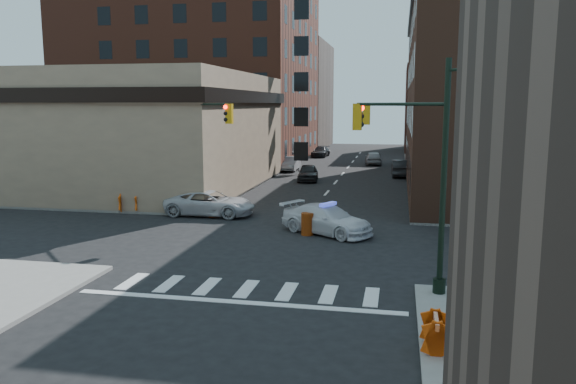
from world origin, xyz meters
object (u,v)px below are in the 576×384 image
at_px(barricade_nw_a, 191,206).
at_px(pedestrian_a, 148,197).
at_px(pickup, 210,203).
at_px(police_car, 327,219).
at_px(parked_car_wfar, 291,164).
at_px(barrel_bank, 213,209).
at_px(pedestrian_b, 110,192).
at_px(barrel_road, 307,224).
at_px(parked_car_enear, 401,168).
at_px(barricade_se_a, 491,299).
at_px(parked_car_wnear, 308,173).

bearing_deg(barricade_nw_a, pedestrian_a, 173.07).
bearing_deg(pickup, barricade_nw_a, 106.29).
xyz_separation_m(pickup, pedestrian_a, (-3.98, -0.01, 0.22)).
height_order(police_car, pedestrian_a, pedestrian_a).
distance_m(parked_car_wfar, barricade_nw_a, 24.11).
distance_m(pickup, barrel_bank, 0.56).
bearing_deg(police_car, pedestrian_b, 104.00).
height_order(barrel_road, barrel_bank, barrel_road).
distance_m(pedestrian_a, barricade_nw_a, 2.89).
bearing_deg(parked_car_wfar, barrel_bank, -90.85).
bearing_deg(parked_car_enear, barricade_nw_a, 57.50).
bearing_deg(barricade_se_a, parked_car_enear, 11.93).
bearing_deg(parked_car_wnear, barricade_nw_a, -110.83).
xyz_separation_m(barrel_road, barricade_nw_a, (-7.72, 3.63, 0.04)).
bearing_deg(barrel_road, barrel_bank, 150.72).
height_order(police_car, pedestrian_b, pedestrian_b).
relative_size(parked_car_wfar, barricade_nw_a, 3.42).
bearing_deg(barrel_bank, barricade_se_a, -44.65).
height_order(parked_car_enear, barrel_road, parked_car_enear).
distance_m(pedestrian_b, barrel_bank, 7.44).
height_order(pedestrian_b, barrel_road, pedestrian_b).
xyz_separation_m(parked_car_wfar, barricade_nw_a, (-1.47, -24.06, -0.08)).
height_order(parked_car_enear, barricade_se_a, parked_car_enear).
distance_m(pedestrian_a, barrel_bank, 4.33).
distance_m(parked_car_wnear, parked_car_wfar, 7.85).
bearing_deg(pedestrian_a, parked_car_wfar, 82.25).
bearing_deg(parked_car_wnear, barrel_bank, -106.12).
bearing_deg(pickup, parked_car_wnear, -10.19).
bearing_deg(parked_car_wnear, barricade_se_a, -76.59).
relative_size(parked_car_wnear, pedestrian_b, 2.22).
xyz_separation_m(parked_car_wnear, barricade_nw_a, (-4.43, -16.79, -0.10)).
bearing_deg(barricade_nw_a, parked_car_enear, 59.15).
height_order(police_car, barricade_se_a, police_car).
distance_m(parked_car_wnear, barrel_bank, 17.15).
height_order(pickup, pedestrian_a, pedestrian_a).
xyz_separation_m(pedestrian_a, barrel_bank, (4.28, -0.40, -0.47)).
xyz_separation_m(pedestrian_a, pedestrian_b, (-3.04, 0.81, 0.13)).
relative_size(parked_car_enear, barricade_nw_a, 3.77).
relative_size(parked_car_wfar, barrel_road, 3.68).
xyz_separation_m(police_car, parked_car_enear, (3.78, 24.71, 0.03)).
bearing_deg(parked_car_wfar, pedestrian_a, -101.07).
height_order(pedestrian_a, barricade_se_a, pedestrian_a).
bearing_deg(pedestrian_a, police_car, -13.94).
height_order(pickup, parked_car_wnear, pickup).
relative_size(parked_car_wfar, barrel_bank, 4.20).
bearing_deg(parked_car_wfar, parked_car_wnear, -68.61).
xyz_separation_m(parked_car_wnear, pedestrian_b, (-10.32, -15.68, 0.38)).
relative_size(pickup, barrel_road, 4.69).
relative_size(parked_car_enear, pedestrian_a, 2.84).
bearing_deg(parked_car_wfar, parked_car_enear, -13.42).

